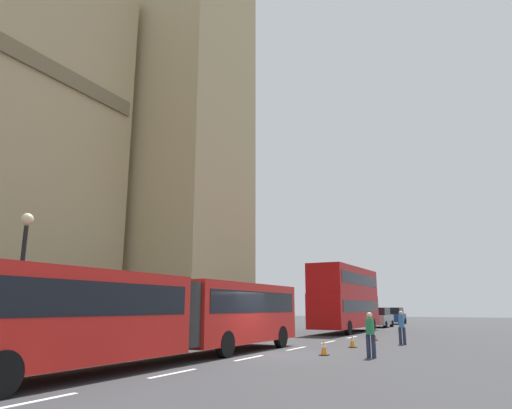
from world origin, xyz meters
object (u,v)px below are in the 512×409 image
sedan_lead (380,317)px  traffic_cone_east (374,335)px  articulated_bus (169,311)px  double_decker_bus (346,296)px  sedan_trailing (395,316)px  traffic_cone_west (324,348)px  pedestrian_by_kerb (402,326)px  street_lamp (21,274)px  pedestrian_near_cones (370,333)px  traffic_cone_middle (352,341)px

sedan_lead → traffic_cone_east: (-18.06, -3.77, -0.63)m
articulated_bus → double_decker_bus: size_ratio=1.61×
sedan_trailing → traffic_cone_west: size_ratio=7.59×
double_decker_bus → traffic_cone_west: bearing=-166.3°
articulated_bus → pedestrian_by_kerb: bearing=-26.8°
double_decker_bus → sedan_lead: size_ratio=2.44×
double_decker_bus → sedan_lead: (10.36, -0.16, -1.80)m
traffic_cone_west → sedan_trailing: bearing=6.8°
street_lamp → pedestrian_near_cones: (7.45, -10.58, -2.14)m
double_decker_bus → traffic_cone_west: double_decker_bus is taller
sedan_trailing → pedestrian_near_cones: bearing=-170.3°
sedan_trailing → traffic_cone_middle: sedan_trailing is taller
pedestrian_near_cones → street_lamp: bearing=125.1°
traffic_cone_middle → pedestrian_near_cones: 4.60m
sedan_trailing → traffic_cone_middle: 33.05m
articulated_bus → pedestrian_near_cones: 7.69m
pedestrian_by_kerb → traffic_cone_west: bearing=165.8°
sedan_lead → pedestrian_near_cones: size_ratio=2.60×
sedan_lead → sedan_trailing: (9.36, 0.41, 0.00)m
pedestrian_near_cones → sedan_trailing: bearing=9.7°
sedan_trailing → traffic_cone_east: bearing=-171.3°
traffic_cone_middle → street_lamp: street_lamp is taller
pedestrian_near_cones → pedestrian_by_kerb: 7.11m
articulated_bus → street_lamp: 5.47m
double_decker_bus → pedestrian_by_kerb: size_ratio=6.36×
sedan_trailing → traffic_cone_west: (-36.81, -4.41, -0.63)m
double_decker_bus → pedestrian_near_cones: double_decker_bus is taller
traffic_cone_middle → traffic_cone_east: (5.32, 0.22, 0.00)m
sedan_trailing → traffic_cone_west: 37.08m
articulated_bus → double_decker_bus: 21.82m
pedestrian_near_cones → double_decker_bus: bearing=19.5°
traffic_cone_west → pedestrian_near_cones: size_ratio=0.34×
articulated_bus → sedan_lead: articulated_bus is taller
double_decker_bus → traffic_cone_middle: double_decker_bus is taller
street_lamp → pedestrian_by_kerb: 18.05m
traffic_cone_east → pedestrian_near_cones: (-9.46, -2.14, 0.63)m
sedan_trailing → sedan_lead: bearing=-177.5°
traffic_cone_east → pedestrian_near_cones: size_ratio=0.34×
traffic_cone_east → pedestrian_by_kerb: 3.15m
double_decker_bus → sedan_trailing: 19.80m
sedan_lead → street_lamp: size_ratio=0.83×
traffic_cone_middle → traffic_cone_east: same height
pedestrian_near_cones → pedestrian_by_kerb: (7.11, 0.13, 0.00)m
sedan_trailing → traffic_cone_east: size_ratio=7.59×
sedan_lead → sedan_trailing: size_ratio=1.00×
articulated_bus → sedan_lead: bearing=-0.3°
traffic_cone_west → traffic_cone_east: (9.39, 0.23, 0.00)m
sedan_trailing → street_lamp: 44.58m
sedan_lead → traffic_cone_east: 18.46m
pedestrian_by_kerb → articulated_bus: bearing=153.2°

